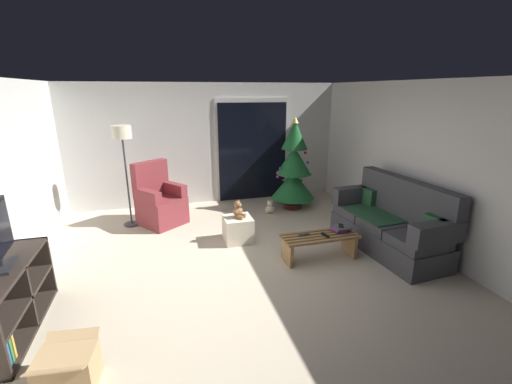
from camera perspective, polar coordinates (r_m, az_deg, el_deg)
ground_plane at (r=4.81m, az=-2.39°, el=-12.49°), size 7.00×7.00×0.00m
wall_back at (r=7.29m, az=-8.15°, el=7.95°), size 5.72×0.12×2.50m
wall_right at (r=5.69m, az=26.78°, el=3.83°), size 0.12×6.00×2.50m
patio_door_frame at (r=7.43m, az=-0.59°, el=7.11°), size 1.60×0.02×2.20m
patio_door_glass at (r=7.42m, az=-0.55°, el=6.71°), size 1.50×0.02×2.10m
couch at (r=5.55m, az=21.73°, el=-5.04°), size 0.91×1.99×1.08m
coffee_table at (r=5.00m, az=10.63°, el=-8.38°), size 1.10×0.40×0.37m
remote_black at (r=4.94m, az=11.54°, el=-7.11°), size 0.06×0.16×0.02m
remote_graphite at (r=4.91m, az=8.06°, el=-7.10°), size 0.16×0.06×0.02m
book_stack at (r=5.12m, az=14.15°, el=-5.97°), size 0.28×0.24×0.09m
cell_phone at (r=5.09m, az=14.12°, el=-5.53°), size 0.13×0.16×0.01m
christmas_tree at (r=6.87m, az=6.36°, el=3.88°), size 0.88×0.88×1.86m
armchair at (r=6.37m, az=-15.90°, el=-1.67°), size 0.96×0.96×1.13m
floor_lamp at (r=6.21m, az=-21.52°, el=7.83°), size 0.32×0.32×1.78m
media_shelf at (r=4.24m, az=-36.65°, el=-15.15°), size 0.40×1.40×0.72m
ottoman at (r=5.48m, az=-3.07°, el=-6.28°), size 0.44×0.44×0.41m
teddy_bear_chestnut at (r=5.36m, az=-3.02°, el=-3.11°), size 0.22×0.21×0.29m
teddy_bear_cream_by_tree at (r=6.69m, az=2.38°, el=-2.68°), size 0.20×0.20×0.29m
cardboard_box_open_near_shelf at (r=3.47m, az=-29.11°, el=-24.67°), size 0.47×0.53×0.37m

